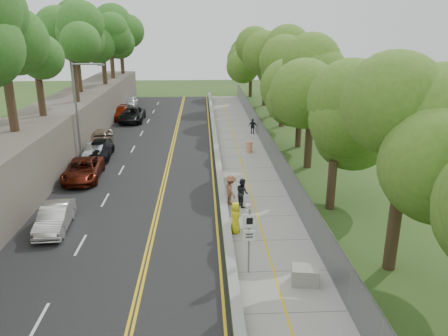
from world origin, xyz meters
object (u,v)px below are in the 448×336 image
(concrete_block, at_px, (305,275))
(car_2, at_px, (83,170))
(signpost, at_px, (249,234))
(car_1, at_px, (55,218))
(streetlight, at_px, (79,107))
(construction_barrel, at_px, (249,147))
(person_far, at_px, (253,126))
(painter_0, at_px, (235,218))

(concrete_block, relative_size, car_2, 0.22)
(signpost, distance_m, car_1, 11.25)
(streetlight, xyz_separation_m, construction_barrel, (13.60, 2.48, -4.12))
(concrete_block, bearing_deg, construction_barrel, 90.68)
(streetlight, distance_m, concrete_block, 23.09)
(construction_barrel, xyz_separation_m, car_1, (-12.14, -14.60, 0.20))
(car_2, bearing_deg, signpost, -54.15)
(construction_barrel, relative_size, concrete_block, 0.82)
(concrete_block, distance_m, person_far, 27.26)
(construction_barrel, relative_size, car_1, 0.23)
(concrete_block, bearing_deg, car_1, 154.60)
(concrete_block, bearing_deg, person_far, 88.28)
(car_1, xyz_separation_m, painter_0, (9.75, -0.88, 0.19))
(signpost, distance_m, person_far, 26.47)
(concrete_block, height_order, car_2, car_2)
(construction_barrel, distance_m, painter_0, 15.67)
(car_1, relative_size, person_far, 2.69)
(person_far, bearing_deg, concrete_block, 96.48)
(concrete_block, relative_size, person_far, 0.74)
(signpost, xyz_separation_m, concrete_block, (2.33, -0.98, -1.53))
(concrete_block, relative_size, car_1, 0.28)
(car_2, bearing_deg, construction_barrel, 23.68)
(painter_0, bearing_deg, concrete_block, -159.63)
(person_far, bearing_deg, painter_0, 89.39)
(streetlight, bearing_deg, concrete_block, -52.44)
(streetlight, height_order, construction_barrel, streetlight)
(car_2, bearing_deg, car_1, -89.36)
(car_1, height_order, car_2, car_2)
(person_far, bearing_deg, signpost, 91.37)
(streetlight, distance_m, signpost, 20.72)
(concrete_block, height_order, painter_0, painter_0)
(person_far, bearing_deg, streetlight, 40.44)
(construction_barrel, distance_m, concrete_block, 20.48)
(concrete_block, xyz_separation_m, person_far, (0.82, 27.25, 0.39))
(concrete_block, xyz_separation_m, car_1, (-12.38, 5.88, 0.29))
(car_2, bearing_deg, concrete_block, -50.57)
(painter_0, bearing_deg, car_2, 41.22)
(signpost, bearing_deg, streetlight, 124.08)
(streetlight, height_order, person_far, streetlight)
(car_1, height_order, person_far, person_far)
(signpost, height_order, person_far, signpost)
(construction_barrel, xyz_separation_m, person_far, (1.06, 6.77, 0.30))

